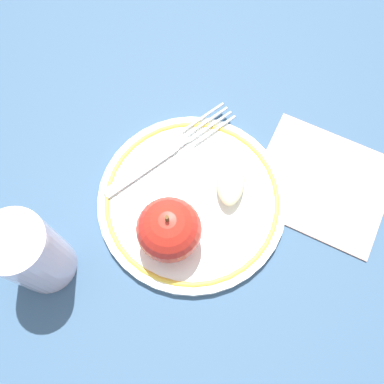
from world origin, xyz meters
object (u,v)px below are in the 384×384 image
at_px(fork, 166,153).
at_px(napkin_folded, 322,182).
at_px(apple_red_whole, 172,233).
at_px(drinking_glass, 32,254).
at_px(plate, 192,200).
at_px(apple_slice_front, 234,178).

height_order(fork, napkin_folded, fork).
xyz_separation_m(apple_red_whole, drinking_glass, (-0.09, -0.12, 0.01)).
bearing_deg(plate, apple_slice_front, 66.65).
xyz_separation_m(drinking_glass, napkin_folded, (0.16, 0.30, -0.05)).
bearing_deg(apple_slice_front, napkin_folded, 98.22).
relative_size(plate, fork, 1.18).
height_order(apple_red_whole, fork, apple_red_whole).
bearing_deg(apple_slice_front, apple_red_whole, -37.94).
relative_size(drinking_glass, napkin_folded, 0.72).
distance_m(fork, napkin_folded, 0.20).
xyz_separation_m(apple_slice_front, napkin_folded, (0.08, 0.08, -0.02)).
bearing_deg(plate, fork, 162.77).
relative_size(plate, apple_slice_front, 2.89).
bearing_deg(fork, plate, -98.97).
height_order(apple_slice_front, fork, apple_slice_front).
distance_m(fork, drinking_glass, 0.20).
height_order(plate, drinking_glass, drinking_glass).
height_order(apple_red_whole, apple_slice_front, apple_red_whole).
height_order(plate, apple_red_whole, apple_red_whole).
bearing_deg(drinking_glass, fork, 89.62).
relative_size(apple_slice_front, napkin_folded, 0.49).
xyz_separation_m(plate, apple_slice_front, (0.02, 0.05, 0.02)).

